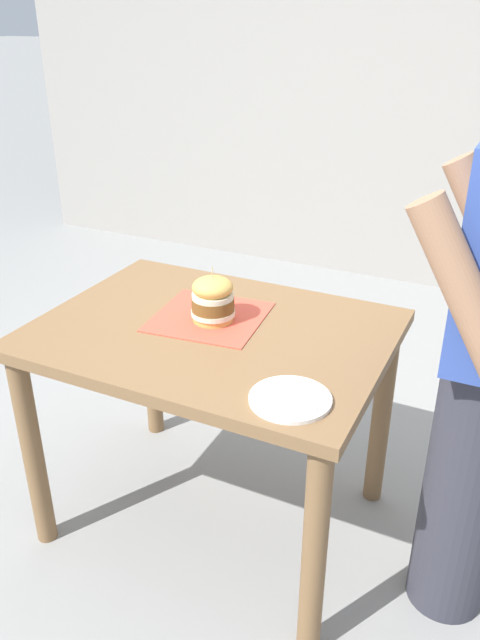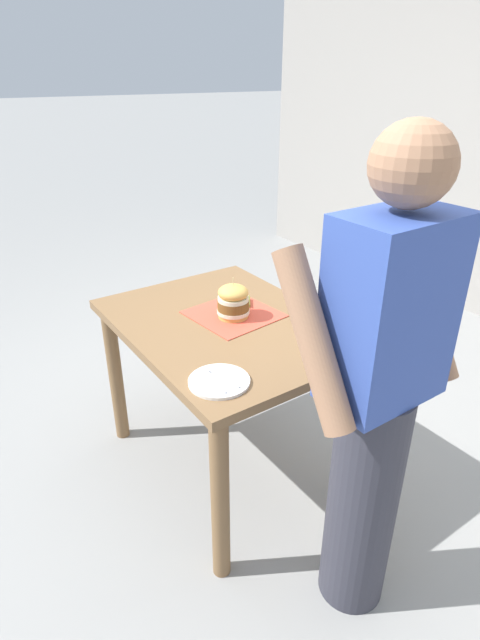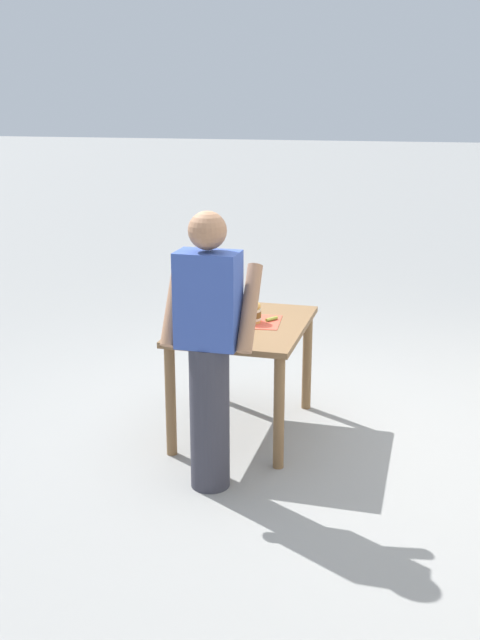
# 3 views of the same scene
# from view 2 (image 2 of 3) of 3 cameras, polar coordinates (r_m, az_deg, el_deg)

# --- Properties ---
(ground_plane) EXTENTS (80.00, 80.00, 0.00)m
(ground_plane) POSITION_cam_2_polar(r_m,az_deg,el_deg) (2.65, -1.27, -15.82)
(ground_plane) COLOR gray
(patio_table) EXTENTS (0.85, 1.13, 0.80)m
(patio_table) POSITION_cam_2_polar(r_m,az_deg,el_deg) (2.25, -1.44, -3.20)
(patio_table) COLOR brown
(patio_table) RESTS_ON ground
(serving_paper) EXTENTS (0.39, 0.39, 0.00)m
(serving_paper) POSITION_cam_2_polar(r_m,az_deg,el_deg) (2.25, -0.73, 0.69)
(serving_paper) COLOR #D64C38
(serving_paper) RESTS_ON patio_table
(sandwich) EXTENTS (0.14, 0.14, 0.19)m
(sandwich) POSITION_cam_2_polar(r_m,az_deg,el_deg) (2.19, -0.78, 2.17)
(sandwich) COLOR gold
(sandwich) RESTS_ON serving_paper
(pickle_spear) EXTENTS (0.08, 0.10, 0.02)m
(pickle_spear) POSITION_cam_2_polar(r_m,az_deg,el_deg) (2.34, 0.88, 2.11)
(pickle_spear) COLOR #8EA83D
(pickle_spear) RESTS_ON serving_paper
(side_plate_with_forks) EXTENTS (0.22, 0.22, 0.02)m
(side_plate_with_forks) POSITION_cam_2_polar(r_m,az_deg,el_deg) (1.77, -2.40, -7.00)
(side_plate_with_forks) COLOR white
(side_plate_with_forks) RESTS_ON patio_table
(diner_across_table) EXTENTS (0.55, 0.35, 1.69)m
(diner_across_table) POSITION_cam_2_polar(r_m,az_deg,el_deg) (1.61, 15.33, -8.44)
(diner_across_table) COLOR #33333D
(diner_across_table) RESTS_ON ground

